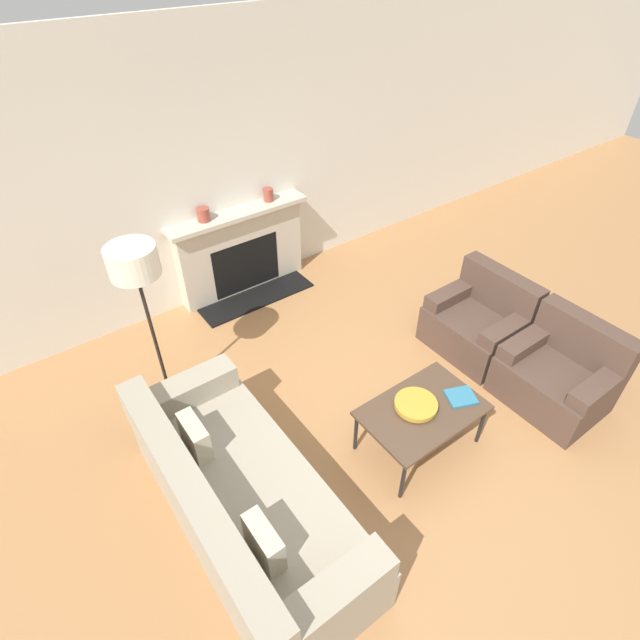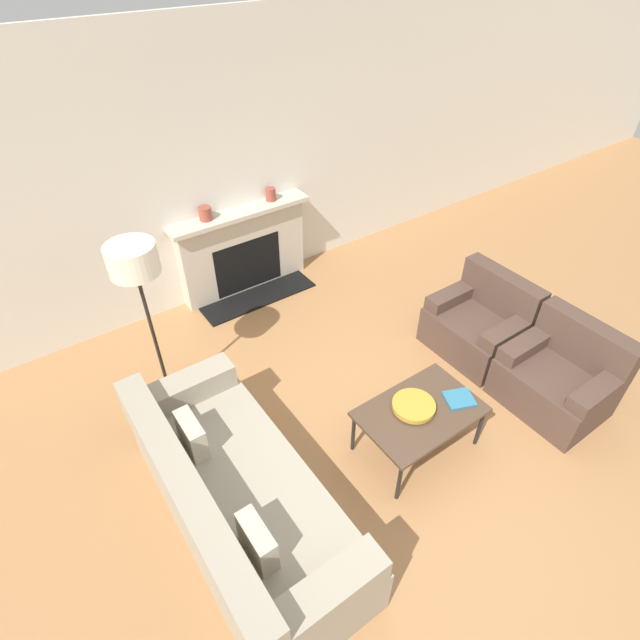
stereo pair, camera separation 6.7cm
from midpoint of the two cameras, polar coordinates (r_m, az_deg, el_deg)
The scene contains 12 objects.
ground_plane at distance 4.33m, azimuth 10.86°, elevation -16.21°, with size 18.00×18.00×0.00m, color #A87547.
wall_back at distance 5.49m, azimuth -11.30°, elevation 16.48°, with size 18.00×0.06×2.90m.
fireplace at distance 5.85m, azimuth -8.37°, elevation 7.75°, with size 1.64×0.59×1.01m.
couch at distance 3.78m, azimuth -8.91°, elevation -19.59°, with size 0.92×2.14×0.82m.
armchair_near at distance 4.98m, azimuth 26.00°, elevation -5.94°, with size 0.73×0.88×0.82m.
armchair_far at distance 5.29m, azimuth 18.15°, elevation -0.45°, with size 0.73×0.88×0.82m.
coffee_table at distance 4.13m, azimuth 11.82°, elevation -10.41°, with size 0.97×0.64×0.46m.
bowl at distance 4.08m, azimuth 11.13°, elevation -9.61°, with size 0.34×0.34×0.06m.
book at distance 4.25m, azimuth 16.06°, elevation -8.66°, with size 0.28×0.27×0.02m.
floor_lamp at distance 4.07m, azimuth -19.74°, elevation 4.76°, with size 0.38×0.38×1.63m.
mantel_vase_left at distance 5.45m, azimuth -12.62°, elevation 11.80°, with size 0.14×0.14×0.14m.
mantel_vase_center_left at distance 5.75m, azimuth -5.32°, elevation 14.11°, with size 0.11×0.11×0.14m.
Camera 2 is at (-1.98, -1.52, 3.53)m, focal length 28.00 mm.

